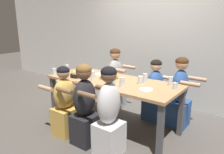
% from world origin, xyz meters
% --- Properties ---
extents(ground_plane, '(18.00, 18.00, 0.00)m').
position_xyz_m(ground_plane, '(0.00, 0.00, 0.00)').
color(ground_plane, '#514C47').
rests_on(ground_plane, ground).
extents(restaurant_back_panel, '(10.00, 0.06, 3.20)m').
position_xyz_m(restaurant_back_panel, '(0.00, 1.46, 1.60)').
color(restaurant_back_panel, silver).
rests_on(restaurant_back_panel, ground).
extents(dining_table, '(2.13, 0.84, 0.77)m').
position_xyz_m(dining_table, '(0.00, 0.00, 0.69)').
color(dining_table, tan).
rests_on(dining_table, ground).
extents(pizza_board_main, '(0.30, 0.30, 0.05)m').
position_xyz_m(pizza_board_main, '(-0.10, 0.06, 0.80)').
color(pizza_board_main, '#996B42').
rests_on(pizza_board_main, dining_table).
extents(skillet_bowl, '(0.35, 0.24, 0.13)m').
position_xyz_m(skillet_bowl, '(-0.58, -0.18, 0.83)').
color(skillet_bowl, black).
rests_on(skillet_bowl, dining_table).
extents(empty_plate_a, '(0.20, 0.20, 0.02)m').
position_xyz_m(empty_plate_a, '(-0.38, 0.18, 0.78)').
color(empty_plate_a, white).
rests_on(empty_plate_a, dining_table).
extents(empty_plate_b, '(0.19, 0.19, 0.02)m').
position_xyz_m(empty_plate_b, '(0.66, -0.12, 0.78)').
color(empty_plate_b, white).
rests_on(empty_plate_b, dining_table).
extents(cocktail_glass_blue, '(0.07, 0.07, 0.11)m').
position_xyz_m(cocktail_glass_blue, '(0.96, 0.16, 0.81)').
color(cocktail_glass_blue, silver).
rests_on(cocktail_glass_blue, dining_table).
extents(drinking_glass_a, '(0.07, 0.07, 0.14)m').
position_xyz_m(drinking_glass_a, '(0.32, -0.20, 0.83)').
color(drinking_glass_a, silver).
rests_on(drinking_glass_a, dining_table).
extents(drinking_glass_b, '(0.06, 0.06, 0.13)m').
position_xyz_m(drinking_glass_b, '(0.84, 0.28, 0.83)').
color(drinking_glass_b, silver).
rests_on(drinking_glass_b, dining_table).
extents(drinking_glass_c, '(0.07, 0.07, 0.14)m').
position_xyz_m(drinking_glass_c, '(-0.24, -0.18, 0.84)').
color(drinking_glass_c, silver).
rests_on(drinking_glass_c, dining_table).
extents(drinking_glass_d, '(0.07, 0.07, 0.13)m').
position_xyz_m(drinking_glass_d, '(0.24, -0.30, 0.83)').
color(drinking_glass_d, silver).
rests_on(drinking_glass_d, dining_table).
extents(drinking_glass_e, '(0.07, 0.07, 0.13)m').
position_xyz_m(drinking_glass_e, '(0.47, 0.20, 0.84)').
color(drinking_glass_e, silver).
rests_on(drinking_glass_e, dining_table).
extents(drinking_glass_f, '(0.08, 0.08, 0.12)m').
position_xyz_m(drinking_glass_f, '(0.46, 0.08, 0.83)').
color(drinking_glass_f, silver).
rests_on(drinking_glass_f, dining_table).
extents(drinking_glass_g, '(0.06, 0.06, 0.14)m').
position_xyz_m(drinking_glass_g, '(-0.97, -0.06, 0.83)').
color(drinking_glass_g, silver).
rests_on(drinking_glass_g, dining_table).
extents(drinking_glass_h, '(0.07, 0.07, 0.12)m').
position_xyz_m(drinking_glass_h, '(-0.98, -0.34, 0.82)').
color(drinking_glass_h, silver).
rests_on(drinking_glass_h, dining_table).
extents(diner_far_midright, '(0.51, 0.40, 1.05)m').
position_xyz_m(diner_far_midright, '(0.44, 0.64, 0.48)').
color(diner_far_midright, '#2D5193').
rests_on(diner_far_midright, ground).
extents(diner_far_right, '(0.51, 0.40, 1.14)m').
position_xyz_m(diner_far_right, '(0.87, 0.64, 0.52)').
color(diner_far_right, '#2D5193').
rests_on(diner_far_right, ground).
extents(diner_near_midright, '(0.51, 0.40, 1.16)m').
position_xyz_m(diner_near_midright, '(0.43, -0.64, 0.53)').
color(diner_near_midright, silver).
rests_on(diner_near_midright, ground).
extents(diner_far_midleft, '(0.51, 0.40, 1.17)m').
position_xyz_m(diner_far_midleft, '(-0.40, 0.64, 0.54)').
color(diner_far_midleft, '#99999E').
rests_on(diner_far_midleft, ground).
extents(diner_near_center, '(0.51, 0.40, 1.13)m').
position_xyz_m(diner_near_center, '(0.01, -0.64, 0.53)').
color(diner_near_center, '#232328').
rests_on(diner_near_center, ground).
extents(diner_near_midleft, '(0.51, 0.40, 1.05)m').
position_xyz_m(diner_near_midleft, '(-0.39, -0.64, 0.48)').
color(diner_near_midleft, gold).
rests_on(diner_near_midleft, ground).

